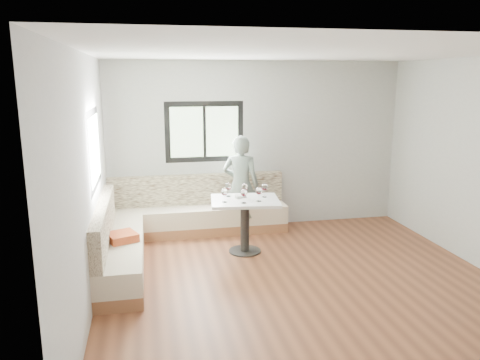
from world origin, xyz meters
TOP-DOWN VIEW (x-y plane):
  - room at (-0.08, 0.08)m, footprint 5.01×5.01m
  - banquette at (-1.59, 1.63)m, footprint 2.90×2.80m
  - table at (-0.48, 1.25)m, footprint 1.06×0.87m
  - person at (-0.37, 2.10)m, footprint 0.70×0.58m
  - olive_ramekin at (-0.56, 1.36)m, footprint 0.11×0.11m
  - wine_glass_a at (-0.80, 1.16)m, footprint 0.09×0.09m
  - wine_glass_b at (-0.54, 1.05)m, footprint 0.09×0.09m
  - wine_glass_c at (-0.31, 1.11)m, footprint 0.09×0.09m
  - wine_glass_d at (-0.46, 1.38)m, footprint 0.09×0.09m
  - wine_glass_e at (-0.17, 1.33)m, footprint 0.09×0.09m
  - wine_glass_f at (-0.68, 1.48)m, footprint 0.09×0.09m

SIDE VIEW (x-z plane):
  - banquette at x=-1.59m, z-range -0.14..0.81m
  - table at x=-0.48m, z-range 0.20..1.00m
  - person at x=-0.37m, z-range 0.00..1.63m
  - olive_ramekin at x=-0.56m, z-range 0.80..0.84m
  - wine_glass_a at x=-0.80m, z-range 0.84..1.05m
  - wine_glass_b at x=-0.54m, z-range 0.84..1.05m
  - wine_glass_c at x=-0.31m, z-range 0.84..1.05m
  - wine_glass_d at x=-0.46m, z-range 0.84..1.05m
  - wine_glass_e at x=-0.17m, z-range 0.84..1.05m
  - wine_glass_f at x=-0.68m, z-range 0.84..1.05m
  - room at x=-0.08m, z-range 0.01..2.82m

